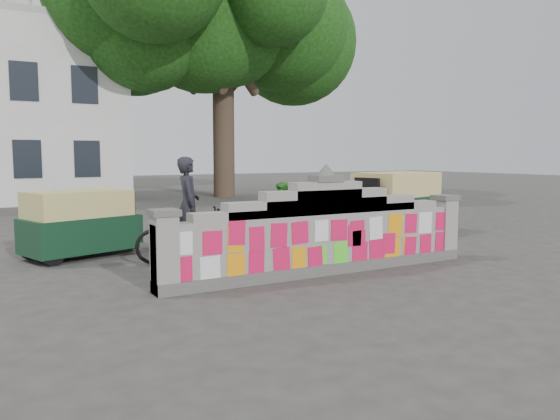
# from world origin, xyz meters

# --- Properties ---
(ground) EXTENTS (100.00, 100.00, 0.00)m
(ground) POSITION_xyz_m (0.00, 0.00, 0.00)
(ground) COLOR #383533
(ground) RESTS_ON ground
(parapet_wall) EXTENTS (6.48, 0.44, 2.01)m
(parapet_wall) POSITION_xyz_m (-0.00, -0.01, 0.75)
(parapet_wall) COLOR #4C4C49
(parapet_wall) RESTS_ON ground
(shade_tree) EXTENTS (12.00, 10.00, 12.00)m
(shade_tree) POSITION_xyz_m (6.00, 18.00, 8.94)
(shade_tree) COLOR #38281E
(shade_tree) RESTS_ON ground
(cyclist_bike) EXTENTS (2.22, 1.22, 1.11)m
(cyclist_bike) POSITION_xyz_m (-1.81, 2.21, 0.55)
(cyclist_bike) COLOR black
(cyclist_bike) RESTS_ON ground
(cyclist_rider) EXTENTS (0.60, 0.77, 1.88)m
(cyclist_rider) POSITION_xyz_m (-1.81, 2.21, 0.94)
(cyclist_rider) COLOR black
(cyclist_rider) RESTS_ON ground
(pedestrian) EXTENTS (0.83, 0.90, 1.49)m
(pedestrian) POSITION_xyz_m (1.17, 3.55, 0.74)
(pedestrian) COLOR #2C8323
(pedestrian) RESTS_ON ground
(rickshaw_left) EXTENTS (2.63, 1.81, 1.41)m
(rickshaw_left) POSITION_xyz_m (-3.55, 3.95, 0.73)
(rickshaw_left) COLOR #11331E
(rickshaw_left) RESTS_ON ground
(rickshaw_right) EXTENTS (3.14, 2.00, 1.68)m
(rickshaw_right) POSITION_xyz_m (4.60, 3.31, 0.87)
(rickshaw_right) COLOR #10301E
(rickshaw_right) RESTS_ON ground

